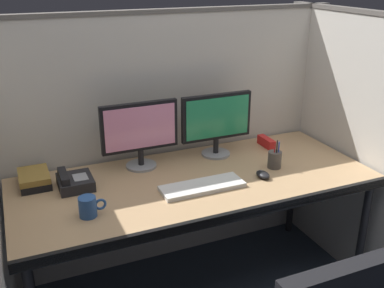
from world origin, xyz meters
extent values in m
cube|color=beige|center=(0.00, 0.74, 0.78)|extent=(2.20, 0.05, 1.55)
cube|color=#605B56|center=(0.00, 0.74, 1.56)|extent=(2.21, 0.06, 0.02)
cube|color=beige|center=(0.99, 0.20, 0.78)|extent=(0.05, 1.40, 1.55)
cube|color=#605B56|center=(0.99, 0.20, 1.56)|extent=(0.06, 1.41, 0.02)
cube|color=tan|center=(0.00, 0.30, 0.72)|extent=(1.90, 0.80, 0.04)
cube|color=black|center=(0.00, -0.09, 0.72)|extent=(1.90, 0.02, 0.05)
cylinder|color=black|center=(0.89, -0.04, 0.35)|extent=(0.04, 0.04, 0.70)
cylinder|color=black|center=(-0.89, 0.64, 0.35)|extent=(0.04, 0.04, 0.70)
cylinder|color=black|center=(0.89, 0.64, 0.35)|extent=(0.04, 0.04, 0.70)
cylinder|color=gray|center=(-0.22, 0.56, 0.75)|extent=(0.17, 0.17, 0.01)
cylinder|color=black|center=(-0.22, 0.56, 0.80)|extent=(0.03, 0.03, 0.09)
cube|color=black|center=(-0.22, 0.56, 0.98)|extent=(0.43, 0.03, 0.27)
cube|color=pink|center=(-0.22, 0.54, 0.98)|extent=(0.39, 0.01, 0.23)
cylinder|color=gray|center=(0.24, 0.55, 0.75)|extent=(0.17, 0.17, 0.01)
cylinder|color=black|center=(0.24, 0.55, 0.80)|extent=(0.03, 0.03, 0.09)
cube|color=black|center=(0.24, 0.55, 0.98)|extent=(0.43, 0.03, 0.27)
cube|color=#268C59|center=(0.24, 0.53, 0.98)|extent=(0.39, 0.01, 0.23)
cube|color=silver|center=(-0.01, 0.18, 0.75)|extent=(0.43, 0.15, 0.02)
ellipsoid|color=black|center=(0.34, 0.17, 0.76)|extent=(0.06, 0.10, 0.03)
cylinder|color=#59595B|center=(0.34, 0.19, 0.77)|extent=(0.01, 0.01, 0.01)
cube|color=black|center=(-0.60, 0.45, 0.77)|extent=(0.17, 0.19, 0.06)
cube|color=black|center=(-0.66, 0.45, 0.81)|extent=(0.04, 0.17, 0.03)
cube|color=gray|center=(-0.58, 0.44, 0.80)|extent=(0.07, 0.09, 0.00)
cylinder|color=#264C8C|center=(-0.60, 0.14, 0.79)|extent=(0.08, 0.08, 0.09)
torus|color=#264C8C|center=(-0.54, 0.14, 0.79)|extent=(0.06, 0.01, 0.06)
cube|color=black|center=(-0.79, 0.56, 0.76)|extent=(0.15, 0.21, 0.04)
cube|color=olive|center=(-0.79, 0.56, 0.79)|extent=(0.15, 0.21, 0.03)
cylinder|color=#4C4742|center=(0.46, 0.26, 0.79)|extent=(0.08, 0.08, 0.09)
cylinder|color=red|center=(0.45, 0.25, 0.82)|extent=(0.01, 0.01, 0.14)
cylinder|color=#263FB2|center=(0.47, 0.24, 0.82)|extent=(0.01, 0.01, 0.15)
cylinder|color=black|center=(0.46, 0.24, 0.83)|extent=(0.01, 0.01, 0.16)
cube|color=red|center=(0.59, 0.55, 0.77)|extent=(0.04, 0.15, 0.06)
camera|label=1|loc=(-0.86, -1.66, 1.79)|focal=41.88mm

